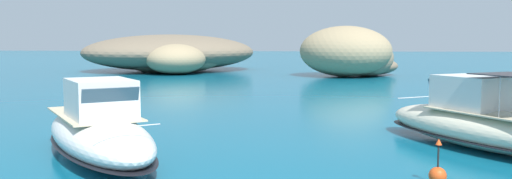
{
  "coord_description": "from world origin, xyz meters",
  "views": [
    {
      "loc": [
        3.62,
        -9.81,
        4.6
      ],
      "look_at": [
        0.86,
        16.47,
        2.07
      ],
      "focal_mm": 36.51,
      "sensor_mm": 36.0,
      "label": 1
    }
  ],
  "objects": [
    {
      "name": "channel_buoy",
      "position": [
        7.7,
        6.96,
        0.34
      ],
      "size": [
        0.56,
        0.56,
        1.48
      ],
      "color": "#E54C19",
      "rests_on": "ground"
    },
    {
      "name": "islet_large",
      "position": [
        -16.94,
        65.09,
        2.57
      ],
      "size": [
        33.23,
        32.12,
        5.4
      ],
      "color": "#756651",
      "rests_on": "ground"
    },
    {
      "name": "islet_small",
      "position": [
        8.76,
        56.58,
        2.8
      ],
      "size": [
        16.43,
        15.74,
        6.34
      ],
      "color": "#9E8966",
      "rests_on": "ground"
    },
    {
      "name": "motorboat_white",
      "position": [
        -4.56,
        9.43,
        1.04
      ],
      "size": [
        8.79,
        10.42,
        3.11
      ],
      "color": "white",
      "rests_on": "ground"
    },
    {
      "name": "motorboat_cream",
      "position": [
        10.8,
        12.93,
        1.03
      ],
      "size": [
        8.06,
        10.5,
        3.25
      ],
      "color": "beige",
      "rests_on": "ground"
    }
  ]
}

